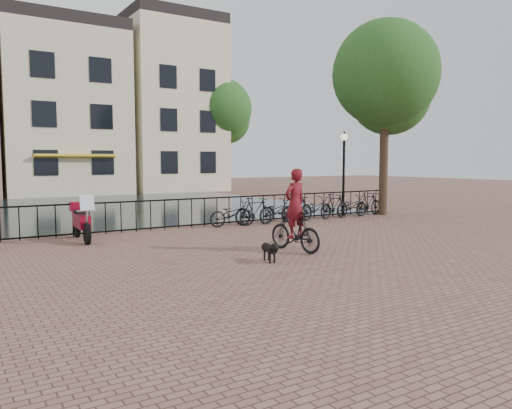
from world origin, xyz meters
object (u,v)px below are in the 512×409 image
cyclist (295,215)px  dog (269,251)px  lamp_post (344,159)px  motorcycle (81,217)px

cyclist → dog: size_ratio=3.25×
lamp_post → motorcycle: (-10.66, -0.56, -1.67)m
cyclist → motorcycle: bearing=-56.7°
lamp_post → dog: size_ratio=4.50×
lamp_post → motorcycle: lamp_post is taller
dog → lamp_post: bearing=49.1°
cyclist → dog: (-1.30, -0.76, -0.70)m
dog → motorcycle: (-2.94, 5.45, 0.46)m
dog → cyclist: bearing=41.6°
lamp_post → motorcycle: 10.81m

